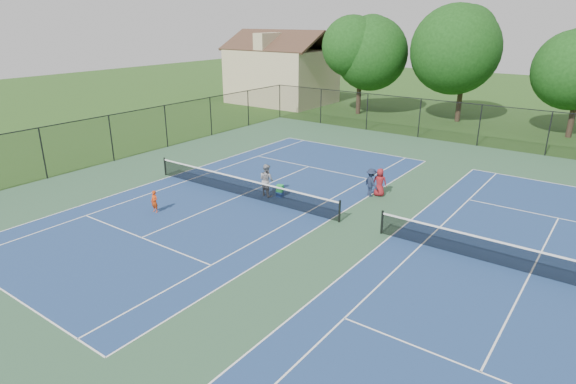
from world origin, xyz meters
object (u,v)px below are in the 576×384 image
Objects in this scene: clapboard_house at (282,74)px; bystander_c at (380,182)px; ball_crate at (280,194)px; ball_hopper at (280,188)px; child_player at (154,202)px; instructor at (267,180)px; bystander_b at (371,183)px; tree_back_a at (361,49)px; tree_back_b at (466,45)px.

clapboard_house reaches higher than bystander_c.
ball_crate is 0.32m from ball_hopper.
instructor is (2.90, 4.96, 0.31)m from child_player.
child_player is 10.94m from bystander_b.
clapboard_house is at bearing 174.29° from tree_back_a.
ball_crate is at bearing -71.32° from tree_back_a.
ball_crate is (7.76, -22.94, -5.90)m from tree_back_a.
tree_back_b is 27.20× the size of ball_hopper.
tree_back_b reaches higher than tree_back_a.
tree_back_a is at bearing -76.63° from bystander_c.
tree_back_a is 0.85× the size of clapboard_house.
child_player is (-4.82, -30.16, -6.05)m from tree_back_b.
child_player is at bearing -124.39° from ball_crate.
bystander_b is 4.34× the size of ball_crate.
instructor is at bearing -73.02° from tree_back_a.
clapboard_house is 9.94× the size of child_player.
clapboard_house reaches higher than bystander_b.
bystander_b reaches higher than ball_crate.
ball_hopper is at bearing -53.44° from clapboard_house.
clapboard_house is 31.41× the size of ball_crate.
instructor is at bearing -54.78° from clapboard_house.
tree_back_a is 23.66m from bystander_c.
ball_crate is (-3.77, -2.89, -0.60)m from bystander_b.
bystander_b is 4.79m from ball_crate.
clapboard_house is at bearing -176.99° from tree_back_b.
tree_back_a is at bearing 94.52° from child_player.
clapboard_house is 30.20m from bystander_b.
tree_back_a reaches higher than bystander_c.
ball_crate is at bearing -53.44° from clapboard_house.
tree_back_b is at bearing 87.15° from ball_crate.
clapboard_house is at bearing 126.56° from ball_hopper.
clapboard_house is 7.25× the size of bystander_b.
bystander_c is (2.88, -21.77, -5.85)m from tree_back_b.
tree_back_a is at bearing 108.68° from ball_hopper.
tree_back_b is at bearing 12.53° from tree_back_a.
instructor is (-1.91, -25.20, -5.74)m from tree_back_b.
bystander_c is at bearing -133.30° from instructor.
child_player is 0.73× the size of bystander_c.
clapboard_house is 29.29× the size of ball_hopper.
child_player is at bearing -64.06° from clapboard_house.
ball_crate is at bearing -92.85° from tree_back_b.
bystander_c is at bearing -82.48° from tree_back_b.
child_player is 11.39m from bystander_c.
clapboard_house is at bearing -61.14° from bystander_c.
bystander_b is 1.00× the size of bystander_c.
ball_hopper is (-1.24, -24.94, -6.13)m from tree_back_b.
instructor is at bearing -158.93° from ball_crate.
child_player is 6.34m from ball_crate.
tree_back_a is 0.91× the size of tree_back_b.
bystander_c is at bearing -43.51° from clapboard_house.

